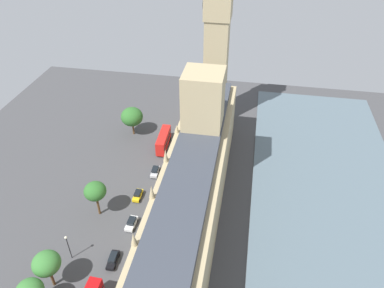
# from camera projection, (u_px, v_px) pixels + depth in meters

# --- Properties ---
(ground_plane) EXTENTS (145.38, 145.38, 0.00)m
(ground_plane) POSITION_uv_depth(u_px,v_px,m) (185.00, 213.00, 87.81)
(ground_plane) COLOR #424244
(river_thames) EXTENTS (38.80, 130.84, 0.25)m
(river_thames) POSITION_uv_depth(u_px,v_px,m) (335.00, 233.00, 82.74)
(river_thames) COLOR slate
(river_thames) RESTS_ON ground
(parliament_building) EXTENTS (12.97, 75.38, 30.95)m
(parliament_building) POSITION_uv_depth(u_px,v_px,m) (194.00, 180.00, 83.40)
(parliament_building) COLOR tan
(parliament_building) RESTS_ON ground
(clock_tower) EXTENTS (7.88, 7.88, 56.14)m
(clock_tower) POSITION_uv_depth(u_px,v_px,m) (217.00, 33.00, 105.52)
(clock_tower) COLOR tan
(clock_tower) RESTS_ON ground
(double_decker_bus_far_end) EXTENTS (2.92, 10.58, 4.75)m
(double_decker_bus_far_end) POSITION_uv_depth(u_px,v_px,m) (163.00, 140.00, 107.65)
(double_decker_bus_far_end) COLOR red
(double_decker_bus_far_end) RESTS_ON ground
(car_silver_under_trees) EXTENTS (2.14, 4.61, 1.74)m
(car_silver_under_trees) POSITION_uv_depth(u_px,v_px,m) (155.00, 171.00, 98.98)
(car_silver_under_trees) COLOR #B7B7BC
(car_silver_under_trees) RESTS_ON ground
(car_yellow_cab_opposite_hall) EXTENTS (1.84, 4.23, 1.74)m
(car_yellow_cab_opposite_hall) POSITION_uv_depth(u_px,v_px,m) (138.00, 195.00, 91.63)
(car_yellow_cab_opposite_hall) COLOR gold
(car_yellow_cab_opposite_hall) RESTS_ON ground
(car_white_midblock) EXTENTS (2.10, 4.46, 1.74)m
(car_white_midblock) POSITION_uv_depth(u_px,v_px,m) (131.00, 223.00, 84.20)
(car_white_midblock) COLOR silver
(car_white_midblock) RESTS_ON ground
(car_black_kerbside) EXTENTS (1.97, 4.76, 1.74)m
(car_black_kerbside) POSITION_uv_depth(u_px,v_px,m) (113.00, 259.00, 76.20)
(car_black_kerbside) COLOR black
(car_black_kerbside) RESTS_ON ground
(pedestrian_trailing) EXTENTS (0.62, 0.53, 1.63)m
(pedestrian_trailing) POSITION_uv_depth(u_px,v_px,m) (172.00, 167.00, 100.62)
(pedestrian_trailing) COLOR #336B60
(pedestrian_trailing) RESTS_ON ground
(pedestrian_by_river_gate) EXTENTS (0.66, 0.65, 1.59)m
(pedestrian_by_river_gate) POSITION_uv_depth(u_px,v_px,m) (167.00, 186.00, 94.57)
(pedestrian_by_river_gate) COLOR #336B60
(pedestrian_by_river_gate) RESTS_ON ground
(plane_tree_near_tower) EXTENTS (5.15, 5.15, 9.62)m
(plane_tree_near_tower) POSITION_uv_depth(u_px,v_px,m) (95.00, 191.00, 83.39)
(plane_tree_near_tower) COLOR brown
(plane_tree_near_tower) RESTS_ON ground
(plane_tree_leading) EXTENTS (6.74, 6.74, 9.21)m
(plane_tree_leading) POSITION_uv_depth(u_px,v_px,m) (132.00, 117.00, 111.21)
(plane_tree_leading) COLOR brown
(plane_tree_leading) RESTS_ON ground
(plane_tree_slot_10) EXTENTS (5.39, 5.39, 9.14)m
(plane_tree_slot_10) POSITION_uv_depth(u_px,v_px,m) (46.00, 264.00, 68.48)
(plane_tree_slot_10) COLOR brown
(plane_tree_slot_10) RESTS_ON ground
(street_lamp_slot_12) EXTENTS (0.56, 0.56, 6.85)m
(street_lamp_slot_12) POSITION_uv_depth(u_px,v_px,m) (68.00, 243.00, 74.80)
(street_lamp_slot_12) COLOR black
(street_lamp_slot_12) RESTS_ON ground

